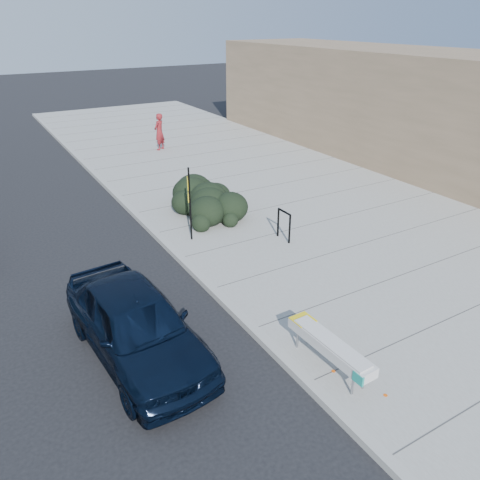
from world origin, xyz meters
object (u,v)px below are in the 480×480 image
object	(u,v)px
sign_post	(189,199)
pedestrian	(159,132)
sedan_navy	(136,324)
bike_rack	(284,222)
bench	(330,346)

from	to	relation	value
sign_post	pedestrian	xyz separation A→B (m)	(3.33, 10.85, -0.40)
sedan_navy	bike_rack	bearing A→B (deg)	21.78
bike_rack	pedestrian	bearing A→B (deg)	85.55
bench	bike_rack	distance (m)	5.97
bike_rack	pedestrian	xyz separation A→B (m)	(0.83, 12.36, 0.35)
pedestrian	bike_rack	bearing A→B (deg)	49.48
bench	sedan_navy	bearing A→B (deg)	139.58
bench	sedan_navy	distance (m)	3.97
bike_rack	sedan_navy	distance (m)	6.45
sedan_navy	pedestrian	size ratio (longest dim) A/B	2.46
bench	sedan_navy	xyz separation A→B (m)	(-3.10, 2.48, 0.12)
sign_post	pedestrian	bearing A→B (deg)	94.81
bench	bike_rack	world-z (taller)	bike_rack
bench	bike_rack	xyz separation A→B (m)	(2.69, 5.33, 0.07)
bench	pedestrian	bearing A→B (deg)	77.03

